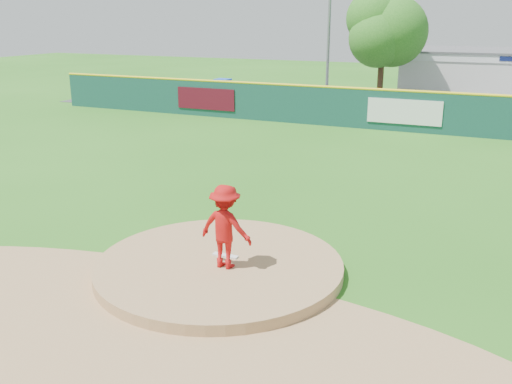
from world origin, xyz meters
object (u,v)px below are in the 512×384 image
at_px(pitcher, 225,227).
at_px(van, 459,107).
at_px(deciduous_tree, 383,32).
at_px(light_pole_left, 330,6).
at_px(playground_slide, 222,90).

xyz_separation_m(pitcher, van, (2.67, 22.77, -0.43)).
bearing_deg(deciduous_tree, light_pole_left, 153.43).
distance_m(pitcher, playground_slide, 27.04).
relative_size(van, playground_slide, 1.94).
bearing_deg(pitcher, van, -94.44).
xyz_separation_m(playground_slide, deciduous_tree, (10.27, 1.21, 3.81)).
bearing_deg(pitcher, deciduous_tree, -82.63).
distance_m(playground_slide, deciduous_tree, 11.02).
bearing_deg(deciduous_tree, playground_slide, -173.29).
xyz_separation_m(playground_slide, light_pole_left, (6.27, 3.21, 5.31)).
height_order(van, light_pole_left, light_pole_left).
relative_size(pitcher, van, 0.36).
height_order(playground_slide, deciduous_tree, deciduous_tree).
distance_m(pitcher, deciduous_tree, 25.49).
height_order(pitcher, playground_slide, pitcher).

